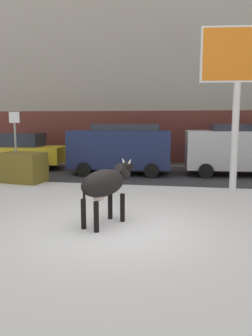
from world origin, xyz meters
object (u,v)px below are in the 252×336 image
Objects in this scene: car_yellow_sedan at (23,151)px; pedestrian_near_billboard at (11,147)px; dumpster at (23,167)px; car_navy_van at (121,147)px; billboard at (238,65)px; car_silver_van at (238,148)px; cow_black at (105,184)px; pedestrian_by_cars at (187,150)px; street_sign at (15,141)px.

pedestrian_near_billboard is (-2.29, 2.89, -0.03)m from car_yellow_sedan.
pedestrian_near_billboard is at bearing 122.74° from dumpster.
dumpster is at bearing -62.67° from car_yellow_sedan.
car_navy_van is at bearing -25.75° from pedestrian_near_billboard.
car_yellow_sedan is at bearing -51.55° from pedestrian_near_billboard.
billboard is 1.18× the size of car_silver_van.
car_yellow_sedan is at bearing 178.91° from car_silver_van.
pedestrian_near_billboard is (-12.88, 3.09, -0.36)m from car_silver_van.
pedestrian_near_billboard is 7.56m from dumpster.
billboard is at bearing -28.88° from pedestrian_near_billboard.
car_navy_van reaches higher than cow_black.
car_yellow_sedan is at bearing 171.77° from car_navy_van.
billboard is 4.81m from car_silver_van.
billboard is 7.71m from pedestrian_by_cars.
car_yellow_sedan is 10.59m from car_silver_van.
billboard is 1.97× the size of street_sign.
car_silver_van reaches higher than pedestrian_by_cars.
street_sign reaches higher than car_yellow_sedan.
car_navy_van is (5.28, -0.76, 0.33)m from car_yellow_sedan.
billboard is 1.29× the size of car_yellow_sedan.
car_silver_van is 13.25m from pedestrian_near_billboard.
pedestrian_near_billboard is at bearing 127.88° from cow_black.
cow_black is at bearing -117.49° from car_silver_van.
pedestrian_near_billboard reaches higher than dumpster.
car_navy_van is at bearing 98.40° from cow_black.
street_sign is at bearing 176.56° from billboard.
car_yellow_sedan is at bearing 113.32° from street_sign.
pedestrian_near_billboard is 7.29m from street_sign.
car_navy_van reaches higher than dumpster.
street_sign reaches higher than pedestrian_by_cars.
pedestrian_near_billboard is at bearing 154.25° from car_navy_van.
pedestrian_by_cars is (-1.57, 6.73, -3.43)m from billboard.
billboard is at bearing -21.18° from car_yellow_sedan.
car_navy_van is 4.46m from dumpster.
street_sign reaches higher than cow_black.
pedestrian_near_billboard is at bearing 151.12° from billboard.
car_navy_van is 5.34m from car_silver_van.
cow_black is 7.03m from street_sign.
cow_black is 6.66m from dumpster.
dumpster is at bearing -20.71° from street_sign.
street_sign reaches higher than pedestrian_near_billboard.
billboard is 8.89m from street_sign.
cow_black is 1.11× the size of dumpster.
pedestrian_by_cars is (10.63, 0.00, 0.00)m from pedestrian_near_billboard.
car_yellow_sedan is 8.82m from pedestrian_by_cars.
car_navy_van is 1.67× the size of street_sign.
pedestrian_by_cars is at bearing 103.11° from billboard.
billboard reaches higher than street_sign.
car_navy_van is at bearing -8.23° from car_yellow_sedan.
car_navy_van and car_silver_van have the same top height.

